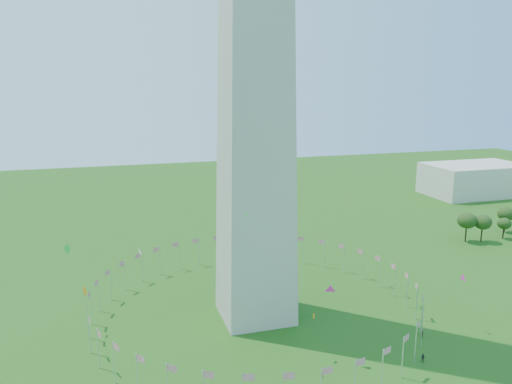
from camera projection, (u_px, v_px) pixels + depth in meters
flag_ring at (255, 299)px, 125.16m from camera, size 80.24×80.24×9.00m
gov_building_east_a at (475, 179)px, 260.33m from camera, size 50.00×30.00×16.00m
kites_aloft at (340, 283)px, 104.27m from camera, size 112.20×57.22×27.57m
tree_line_east at (511, 224)px, 189.92m from camera, size 53.68×15.61×10.82m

